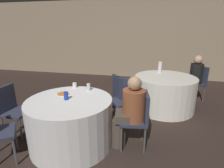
% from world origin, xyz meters
% --- Properties ---
extents(ground_plane, '(16.00, 16.00, 0.00)m').
position_xyz_m(ground_plane, '(0.00, 0.00, 0.00)').
color(ground_plane, '#332621').
extents(wall_back, '(16.00, 0.06, 2.80)m').
position_xyz_m(wall_back, '(0.00, 4.31, 1.40)').
color(wall_back, gray).
rests_on(wall_back, ground_plane).
extents(table_near, '(1.29, 1.29, 0.76)m').
position_xyz_m(table_near, '(-0.19, -0.09, 0.38)').
color(table_near, white).
rests_on(table_near, ground_plane).
extents(table_far, '(1.36, 1.36, 0.76)m').
position_xyz_m(table_far, '(1.32, 1.59, 0.38)').
color(table_far, white).
rests_on(table_far, ground_plane).
extents(chair_near_east, '(0.46, 0.45, 0.88)m').
position_xyz_m(chair_near_east, '(0.85, 0.06, 0.54)').
color(chair_near_east, '#2D3347').
rests_on(chair_near_east, ground_plane).
extents(chair_near_northeast, '(0.56, 0.56, 0.88)m').
position_xyz_m(chair_near_northeast, '(0.45, 0.75, 0.54)').
color(chair_near_northeast, '#2D3347').
rests_on(chair_near_northeast, ground_plane).
extents(chair_near_west, '(0.41, 0.40, 0.88)m').
position_xyz_m(chair_near_west, '(-1.25, -0.08, 0.54)').
color(chair_near_west, '#2D3347').
rests_on(chair_near_west, ground_plane).
extents(chair_far_northeast, '(0.56, 0.56, 0.88)m').
position_xyz_m(chair_far_northeast, '(2.17, 2.28, 0.54)').
color(chair_far_northeast, '#2D3347').
rests_on(chair_far_northeast, ground_plane).
extents(chair_far_southwest, '(0.55, 0.55, 0.88)m').
position_xyz_m(chair_far_southwest, '(0.42, 1.00, 0.54)').
color(chair_far_southwest, '#2D3347').
rests_on(chair_far_southwest, ground_plane).
extents(person_black_shirt, '(0.45, 0.43, 1.17)m').
position_xyz_m(person_black_shirt, '(2.04, 2.17, 0.58)').
color(person_black_shirt, black).
rests_on(person_black_shirt, ground_plane).
extents(person_floral_shirt, '(0.51, 0.37, 1.13)m').
position_xyz_m(person_floral_shirt, '(0.69, 0.03, 0.58)').
color(person_floral_shirt, '#4C4238').
rests_on(person_floral_shirt, ground_plane).
extents(pizza_plate_near, '(0.22, 0.22, 0.02)m').
position_xyz_m(pizza_plate_near, '(-0.39, 0.09, 0.76)').
color(pizza_plate_near, white).
rests_on(pizza_plate_near, table_near).
extents(soda_can_silver, '(0.07, 0.07, 0.12)m').
position_xyz_m(soda_can_silver, '(-0.05, 0.37, 0.82)').
color(soda_can_silver, silver).
rests_on(soda_can_silver, table_near).
extents(soda_can_blue, '(0.07, 0.07, 0.12)m').
position_xyz_m(soda_can_blue, '(-0.24, -0.10, 0.82)').
color(soda_can_blue, '#1E38A5').
rests_on(soda_can_blue, table_near).
extents(cup_near, '(0.07, 0.07, 0.09)m').
position_xyz_m(cup_near, '(-0.34, 0.45, 0.80)').
color(cup_near, white).
rests_on(cup_near, table_near).
extents(bottle_far, '(0.09, 0.09, 0.27)m').
position_xyz_m(bottle_far, '(1.21, 1.99, 0.89)').
color(bottle_far, white).
rests_on(bottle_far, table_far).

